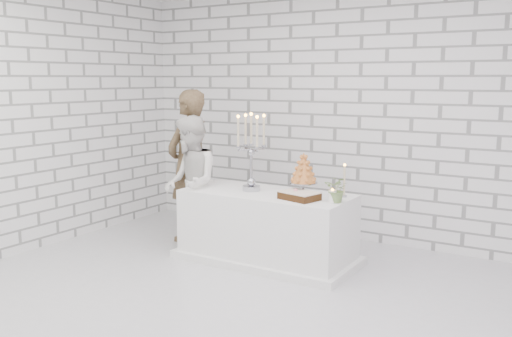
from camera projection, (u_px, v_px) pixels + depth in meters
name	position (u px, v px, depth m)	size (l,w,h in m)	color
ground	(246.00, 309.00, 4.82)	(6.00, 5.00, 0.01)	silver
wall_back	(359.00, 116.00, 6.69)	(6.00, 0.01, 3.00)	white
wall_left	(12.00, 119.00, 6.14)	(0.01, 5.00, 3.00)	white
cake_table	(267.00, 227.00, 6.04)	(1.80, 0.80, 0.75)	white
groom	(189.00, 165.00, 6.80)	(0.66, 0.43, 1.81)	#4A3621
bride	(191.00, 184.00, 6.39)	(0.75, 0.58, 1.53)	white
candelabra	(251.00, 152.00, 6.01)	(0.34, 0.34, 0.84)	#A2A3AD
croquembouche	(304.00, 174.00, 5.78)	(0.29, 0.29, 0.45)	#B86324
chocolate_cake	(299.00, 196.00, 5.62)	(0.36, 0.26, 0.08)	black
pillar_candle	(333.00, 197.00, 5.48)	(0.08, 0.08, 0.12)	white
extra_taper	(344.00, 182.00, 5.72)	(0.06, 0.06, 0.32)	beige
flowers	(337.00, 189.00, 5.48)	(0.23, 0.20, 0.26)	#5E7E3F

